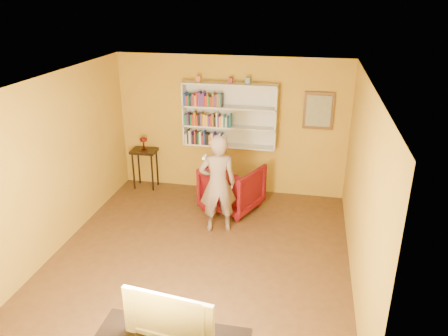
# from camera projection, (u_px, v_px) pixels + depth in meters

# --- Properties ---
(room_shell) EXTENTS (5.30, 5.80, 2.88)m
(room_shell) POSITION_uv_depth(u_px,v_px,m) (199.00, 196.00, 6.38)
(room_shell) COLOR #482E17
(room_shell) RESTS_ON ground
(bookshelf) EXTENTS (1.80, 0.29, 1.23)m
(bookshelf) POSITION_uv_depth(u_px,v_px,m) (230.00, 115.00, 8.35)
(bookshelf) COLOR silver
(bookshelf) RESTS_ON room_shell
(books_row_lower) EXTENTS (0.78, 0.19, 0.27)m
(books_row_lower) POSITION_uv_depth(u_px,v_px,m) (205.00, 138.00, 8.51)
(books_row_lower) COLOR silver
(books_row_lower) RESTS_ON bookshelf
(books_row_middle) EXTENTS (0.91, 0.19, 0.27)m
(books_row_middle) POSITION_uv_depth(u_px,v_px,m) (208.00, 120.00, 8.36)
(books_row_middle) COLOR #17693A
(books_row_middle) RESTS_ON bookshelf
(books_row_upper) EXTENTS (0.74, 0.19, 0.27)m
(books_row_upper) POSITION_uv_depth(u_px,v_px,m) (204.00, 100.00, 8.23)
(books_row_upper) COLOR navy
(books_row_upper) RESTS_ON bookshelf
(ornament_left) EXTENTS (0.08, 0.08, 0.12)m
(ornament_left) POSITION_uv_depth(u_px,v_px,m) (198.00, 79.00, 8.14)
(ornament_left) COLOR #BC6B35
(ornament_left) RESTS_ON bookshelf
(ornament_centre) EXTENTS (0.08, 0.08, 0.10)m
(ornament_centre) POSITION_uv_depth(u_px,v_px,m) (231.00, 80.00, 8.03)
(ornament_centre) COLOR maroon
(ornament_centre) RESTS_ON bookshelf
(ornament_right) EXTENTS (0.09, 0.09, 0.12)m
(ornament_right) POSITION_uv_depth(u_px,v_px,m) (248.00, 81.00, 7.97)
(ornament_right) COLOR slate
(ornament_right) RESTS_ON bookshelf
(framed_painting) EXTENTS (0.55, 0.05, 0.70)m
(framed_painting) POSITION_uv_depth(u_px,v_px,m) (319.00, 111.00, 8.03)
(framed_painting) COLOR #563618
(framed_painting) RESTS_ON room_shell
(console_table) EXTENTS (0.50, 0.38, 0.82)m
(console_table) POSITION_uv_depth(u_px,v_px,m) (144.00, 156.00, 8.87)
(console_table) COLOR black
(console_table) RESTS_ON ground
(ruby_lustre) EXTENTS (0.16, 0.16, 0.26)m
(ruby_lustre) POSITION_uv_depth(u_px,v_px,m) (143.00, 141.00, 8.74)
(ruby_lustre) COLOR maroon
(ruby_lustre) RESTS_ON console_table
(armchair) EXTENTS (1.23, 1.25, 0.87)m
(armchair) POSITION_uv_depth(u_px,v_px,m) (232.00, 187.00, 8.06)
(armchair) COLOR #4C050D
(armchair) RESTS_ON ground
(person) EXTENTS (0.71, 0.58, 1.69)m
(person) POSITION_uv_depth(u_px,v_px,m) (218.00, 184.00, 7.19)
(person) COLOR #766357
(person) RESTS_ON ground
(game_remote) EXTENTS (0.04, 0.15, 0.04)m
(game_remote) POSITION_uv_depth(u_px,v_px,m) (205.00, 157.00, 6.79)
(game_remote) COLOR white
(game_remote) RESTS_ON person
(television) EXTENTS (0.97, 0.24, 0.55)m
(television) POSITION_uv_depth(u_px,v_px,m) (172.00, 312.00, 4.35)
(television) COLOR black
(television) RESTS_ON tv_cabinet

